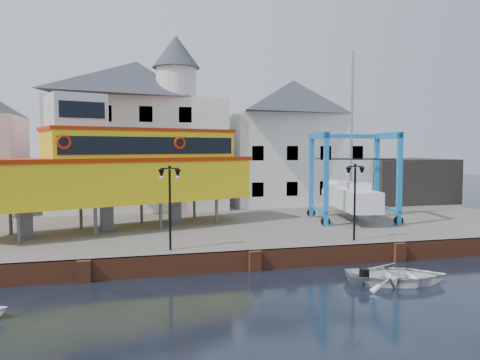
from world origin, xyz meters
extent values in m
plane|color=black|center=(0.00, 0.00, 0.00)|extent=(140.00, 140.00, 0.00)
cube|color=#646059|center=(0.00, 11.00, 0.50)|extent=(44.00, 22.00, 1.00)
cube|color=brown|center=(0.00, 0.12, 0.50)|extent=(44.00, 0.25, 1.00)
cube|color=brown|center=(-8.00, -0.05, 0.50)|extent=(0.60, 0.36, 1.00)
cube|color=brown|center=(0.00, -0.05, 0.50)|extent=(0.60, 0.36, 1.00)
cube|color=brown|center=(8.00, -0.05, 0.50)|extent=(0.60, 0.36, 1.00)
cube|color=silver|center=(-5.00, 18.50, 5.50)|extent=(14.00, 8.00, 9.00)
pyramid|color=#343940|center=(-5.00, 18.50, 11.60)|extent=(14.00, 8.00, 3.20)
cube|color=black|center=(-10.50, 14.54, 2.60)|extent=(1.00, 0.08, 1.20)
cube|color=black|center=(-7.50, 14.54, 2.60)|extent=(1.00, 0.08, 1.20)
cube|color=black|center=(-4.50, 14.54, 2.60)|extent=(1.00, 0.08, 1.20)
cube|color=black|center=(-1.50, 14.54, 2.60)|extent=(1.00, 0.08, 1.20)
cube|color=black|center=(-10.50, 14.54, 5.60)|extent=(1.00, 0.08, 1.20)
cube|color=black|center=(-7.50, 14.54, 5.60)|extent=(1.00, 0.08, 1.20)
cube|color=black|center=(-4.50, 14.54, 5.60)|extent=(1.00, 0.08, 1.20)
cube|color=black|center=(-1.50, 14.54, 5.60)|extent=(1.00, 0.08, 1.20)
cube|color=black|center=(-10.50, 14.54, 8.60)|extent=(1.00, 0.08, 1.20)
cube|color=black|center=(-7.50, 14.54, 8.60)|extent=(1.00, 0.08, 1.20)
cube|color=black|center=(-4.50, 14.54, 8.60)|extent=(1.00, 0.08, 1.20)
cube|color=black|center=(-1.50, 14.54, 8.60)|extent=(1.00, 0.08, 1.20)
cylinder|color=silver|center=(-2.00, 16.10, 11.20)|extent=(3.20, 3.20, 2.40)
cone|color=#343940|center=(-2.00, 16.10, 13.70)|extent=(3.80, 3.80, 2.60)
cube|color=silver|center=(9.00, 19.00, 5.00)|extent=(12.00, 8.00, 8.00)
pyramid|color=#343940|center=(9.00, 19.00, 10.60)|extent=(12.00, 8.00, 3.20)
cube|color=black|center=(4.50, 15.04, 2.60)|extent=(1.00, 0.08, 1.20)
cube|color=black|center=(7.50, 15.04, 2.60)|extent=(1.00, 0.08, 1.20)
cube|color=black|center=(10.50, 15.04, 2.60)|extent=(1.00, 0.08, 1.20)
cube|color=black|center=(13.50, 15.04, 2.60)|extent=(1.00, 0.08, 1.20)
cube|color=black|center=(4.50, 15.04, 5.60)|extent=(1.00, 0.08, 1.20)
cube|color=black|center=(7.50, 15.04, 5.60)|extent=(1.00, 0.08, 1.20)
cube|color=black|center=(10.50, 15.04, 5.60)|extent=(1.00, 0.08, 1.20)
cube|color=black|center=(13.50, 15.04, 5.60)|extent=(1.00, 0.08, 1.20)
cube|color=black|center=(19.00, 17.00, 3.00)|extent=(8.00, 7.00, 4.00)
cylinder|color=black|center=(-4.00, 1.20, 3.00)|extent=(0.12, 0.12, 4.00)
cube|color=black|center=(-4.00, 1.20, 5.05)|extent=(0.90, 0.06, 0.06)
sphere|color=black|center=(-4.00, 1.20, 5.12)|extent=(0.16, 0.16, 0.16)
cone|color=black|center=(-4.40, 1.20, 4.78)|extent=(0.32, 0.32, 0.45)
sphere|color=white|center=(-4.40, 1.20, 4.60)|extent=(0.18, 0.18, 0.18)
cone|color=black|center=(-3.60, 1.20, 4.78)|extent=(0.32, 0.32, 0.45)
sphere|color=white|center=(-3.60, 1.20, 4.60)|extent=(0.18, 0.18, 0.18)
cylinder|color=black|center=(6.00, 1.20, 3.00)|extent=(0.12, 0.12, 4.00)
cube|color=black|center=(6.00, 1.20, 5.05)|extent=(0.90, 0.06, 0.06)
sphere|color=black|center=(6.00, 1.20, 5.12)|extent=(0.16, 0.16, 0.16)
cone|color=black|center=(5.60, 1.20, 4.78)|extent=(0.32, 0.32, 0.45)
sphere|color=white|center=(5.60, 1.20, 4.60)|extent=(0.18, 0.18, 0.18)
cone|color=black|center=(6.40, 1.20, 4.78)|extent=(0.32, 0.32, 0.45)
sphere|color=white|center=(6.40, 1.20, 4.60)|extent=(0.18, 0.18, 0.18)
cylinder|color=#59595E|center=(-11.57, 4.45, 1.86)|extent=(0.25, 0.25, 1.71)
cylinder|color=#59595E|center=(-12.62, 7.46, 1.86)|extent=(0.25, 0.25, 1.71)
cylinder|color=#59595E|center=(-7.80, 5.76, 1.86)|extent=(0.25, 0.25, 1.71)
cylinder|color=#59595E|center=(-8.85, 8.77, 1.86)|extent=(0.25, 0.25, 1.71)
cylinder|color=#59595E|center=(-4.03, 7.07, 1.86)|extent=(0.25, 0.25, 1.71)
cylinder|color=#59595E|center=(-5.08, 10.08, 1.86)|extent=(0.25, 0.25, 1.71)
cylinder|color=#59595E|center=(-0.26, 8.38, 1.86)|extent=(0.25, 0.25, 1.71)
cylinder|color=#59595E|center=(-1.31, 11.39, 1.86)|extent=(0.25, 0.25, 1.71)
cube|color=#59595E|center=(-11.55, 6.14, 1.86)|extent=(0.83, 0.76, 1.71)
cube|color=#59595E|center=(-7.25, 7.64, 1.86)|extent=(0.83, 0.76, 1.71)
cube|color=#59595E|center=(-2.94, 9.13, 1.86)|extent=(0.83, 0.76, 1.71)
cube|color=yellow|center=(-6.17, 8.01, 3.96)|extent=(16.50, 9.33, 2.51)
cube|color=#B62A05|center=(-6.17, 8.01, 5.33)|extent=(16.88, 9.61, 0.25)
cube|color=yellow|center=(-5.09, 8.39, 6.13)|extent=(12.04, 7.40, 1.82)
cube|color=black|center=(-4.45, 6.53, 6.19)|extent=(10.36, 3.65, 1.03)
cube|color=black|center=(-5.74, 10.25, 6.19)|extent=(10.36, 3.65, 1.03)
cube|color=#B62A05|center=(-5.09, 8.39, 7.15)|extent=(12.29, 7.58, 0.21)
cube|color=white|center=(-8.86, 7.08, 8.08)|extent=(3.77, 3.77, 2.07)
cube|color=black|center=(-8.37, 5.65, 8.17)|extent=(2.37, 0.87, 0.91)
torus|color=#B62A05|center=(-9.28, 4.80, 6.36)|extent=(0.81, 0.41, 0.80)
torus|color=#B62A05|center=(-2.81, 7.04, 6.36)|extent=(0.81, 0.41, 0.80)
cube|color=#1970B0|center=(6.39, 5.82, 4.01)|extent=(0.35, 0.35, 6.03)
cylinder|color=black|center=(6.39, 5.82, 1.30)|extent=(0.63, 0.31, 0.60)
cube|color=#1970B0|center=(7.03, 9.77, 4.01)|extent=(0.35, 0.35, 6.03)
cylinder|color=black|center=(7.03, 9.77, 1.30)|extent=(0.63, 0.31, 0.60)
cube|color=#1970B0|center=(11.19, 5.04, 4.01)|extent=(0.35, 0.35, 6.03)
cylinder|color=black|center=(11.19, 5.04, 1.30)|extent=(0.63, 0.31, 0.60)
cube|color=#1970B0|center=(11.84, 8.99, 4.01)|extent=(0.35, 0.35, 6.03)
cylinder|color=black|center=(11.84, 8.99, 1.30)|extent=(0.63, 0.31, 0.60)
cube|color=#1970B0|center=(6.71, 7.80, 6.88)|extent=(0.99, 4.30, 0.42)
cube|color=#1970B0|center=(6.71, 7.80, 1.86)|extent=(0.90, 4.28, 0.18)
cube|color=#1970B0|center=(11.52, 7.02, 6.88)|extent=(0.99, 4.30, 0.42)
cube|color=#1970B0|center=(11.52, 7.02, 1.86)|extent=(0.90, 4.28, 0.18)
cube|color=#1970B0|center=(9.43, 9.38, 6.88)|extent=(5.15, 1.13, 0.30)
cube|color=white|center=(9.11, 7.41, 2.55)|extent=(2.99, 6.69, 1.38)
cone|color=white|center=(9.73, 11.19, 2.55)|extent=(2.18, 1.68, 1.98)
cube|color=#59595E|center=(9.11, 7.41, 1.56)|extent=(0.45, 1.56, 0.60)
cube|color=white|center=(9.04, 6.98, 3.50)|extent=(1.77, 2.77, 0.52)
cylinder|color=#99999E|center=(9.18, 7.83, 7.97)|extent=(0.18, 0.18, 9.47)
cube|color=black|center=(8.87, 5.88, 5.29)|extent=(4.53, 0.85, 0.05)
cube|color=black|center=(9.36, 8.94, 5.29)|extent=(4.53, 0.85, 0.05)
imported|color=white|center=(5.61, -3.56, 0.00)|extent=(5.14, 4.25, 0.92)
camera|label=1|loc=(-6.15, -21.84, 6.08)|focal=35.00mm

